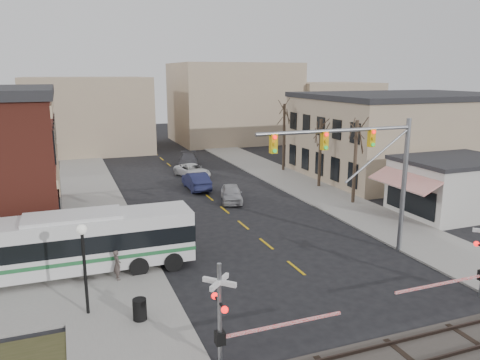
% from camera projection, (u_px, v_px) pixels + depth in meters
% --- Properties ---
extents(ground, '(160.00, 160.00, 0.00)m').
position_uv_depth(ground, '(314.00, 283.00, 23.99)').
color(ground, black).
rests_on(ground, ground).
extents(sidewalk_west, '(5.00, 60.00, 0.12)m').
position_uv_depth(sidewalk_west, '(93.00, 202.00, 38.85)').
color(sidewalk_west, gray).
rests_on(sidewalk_west, ground).
extents(sidewalk_east, '(5.00, 60.00, 0.12)m').
position_uv_depth(sidewalk_east, '(297.00, 183.00, 45.49)').
color(sidewalk_east, gray).
rests_on(sidewalk_east, ground).
extents(tan_building, '(20.30, 15.30, 8.50)m').
position_uv_depth(tan_building, '(404.00, 134.00, 48.92)').
color(tan_building, tan).
rests_on(tan_building, ground).
extents(awning_shop, '(9.74, 6.20, 4.30)m').
position_uv_depth(awning_shop, '(453.00, 186.00, 35.45)').
color(awning_shop, beige).
rests_on(awning_shop, ground).
extents(tree_east_a, '(0.28, 0.28, 6.75)m').
position_uv_depth(tree_east_a, '(355.00, 162.00, 37.79)').
color(tree_east_a, '#382B21').
rests_on(tree_east_a, sidewalk_east).
extents(tree_east_b, '(0.28, 0.28, 6.30)m').
position_uv_depth(tree_east_b, '(320.00, 153.00, 43.41)').
color(tree_east_b, '#382B21').
rests_on(tree_east_b, sidewalk_east).
extents(tree_east_c, '(0.28, 0.28, 7.20)m').
position_uv_depth(tree_east_c, '(284.00, 137.00, 50.66)').
color(tree_east_c, '#382B21').
rests_on(tree_east_c, sidewalk_east).
extents(transit_bus, '(12.41, 2.87, 3.19)m').
position_uv_depth(transit_bus, '(75.00, 243.00, 24.58)').
color(transit_bus, silver).
rests_on(transit_bus, ground).
extents(traffic_signal_mast, '(9.63, 0.30, 8.00)m').
position_uv_depth(traffic_signal_mast, '(367.00, 161.00, 26.17)').
color(traffic_signal_mast, gray).
rests_on(traffic_signal_mast, ground).
extents(rr_crossing_west, '(5.60, 1.36, 4.00)m').
position_uv_depth(rr_crossing_west, '(231.00, 314.00, 16.97)').
color(rr_crossing_west, gray).
rests_on(rr_crossing_west, ground).
extents(rr_crossing_east, '(5.60, 1.36, 4.00)m').
position_uv_depth(rr_crossing_east, '(478.00, 260.00, 21.92)').
color(rr_crossing_east, gray).
rests_on(rr_crossing_east, ground).
extents(street_lamp, '(0.44, 0.44, 4.12)m').
position_uv_depth(street_lamp, '(83.00, 250.00, 20.09)').
color(street_lamp, black).
rests_on(street_lamp, sidewalk_west).
extents(trash_bin, '(0.60, 0.60, 0.94)m').
position_uv_depth(trash_bin, '(140.00, 309.00, 20.10)').
color(trash_bin, black).
rests_on(trash_bin, sidewalk_west).
extents(car_a, '(2.77, 4.47, 1.42)m').
position_uv_depth(car_a, '(231.00, 193.00, 39.01)').
color(car_a, '#9A9A9F').
rests_on(car_a, ground).
extents(car_b, '(1.79, 4.91, 1.61)m').
position_uv_depth(car_b, '(196.00, 181.00, 43.17)').
color(car_b, '#181C3D').
rests_on(car_b, ground).
extents(car_c, '(3.29, 5.18, 1.33)m').
position_uv_depth(car_c, '(192.00, 171.00, 48.30)').
color(car_c, silver).
rests_on(car_c, ground).
extents(car_d, '(3.46, 5.63, 1.53)m').
position_uv_depth(car_d, '(188.00, 160.00, 53.53)').
color(car_d, '#414045').
rests_on(car_d, ground).
extents(pedestrian_near, '(0.47, 0.63, 1.58)m').
position_uv_depth(pedestrian_near, '(117.00, 265.00, 23.96)').
color(pedestrian_near, '#4C413D').
rests_on(pedestrian_near, sidewalk_west).
extents(pedestrian_far, '(1.12, 1.18, 1.93)m').
position_uv_depth(pedestrian_far, '(110.00, 238.00, 27.41)').
color(pedestrian_far, '#323458').
rests_on(pedestrian_far, sidewalk_west).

